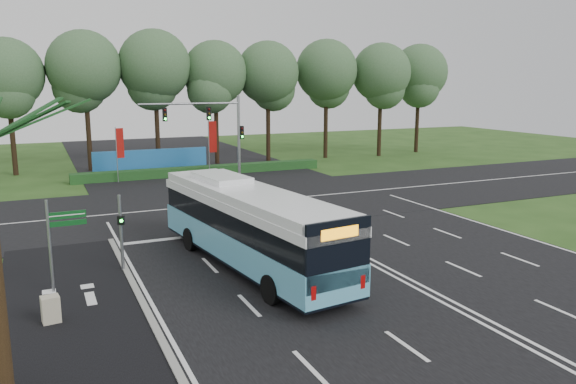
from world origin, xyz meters
name	(u,v)px	position (x,y,z in m)	size (l,w,h in m)	color
ground	(340,249)	(0.00, 0.00, 0.00)	(120.00, 120.00, 0.00)	#264717
road_main	(340,248)	(0.00, 0.00, 0.02)	(20.00, 120.00, 0.04)	black
road_cross	(253,202)	(0.00, 12.00, 0.03)	(120.00, 14.00, 0.05)	black
bike_path	(72,312)	(-12.50, -3.00, 0.03)	(5.00, 18.00, 0.06)	black
kerb_strip	(142,301)	(-10.10, -3.00, 0.06)	(0.25, 18.00, 0.12)	gray
city_bus	(249,226)	(-5.04, -0.86, 1.90)	(4.38, 13.36, 3.77)	#58ACCD
pedestrian_signal	(121,230)	(-10.20, 0.84, 1.84)	(0.32, 0.41, 3.36)	gray
street_sign	(58,234)	(-12.71, -0.65, 2.34)	(1.44, 0.13, 3.68)	gray
utility_cabinet	(51,310)	(-13.19, -3.65, 0.48)	(0.58, 0.48, 0.97)	#B5AC91
banner_flag_left	(119,146)	(-7.12, 23.64, 2.95)	(0.65, 0.21, 4.52)	gray
banner_flag_mid	(212,140)	(0.36, 22.79, 3.20)	(0.73, 0.08, 4.94)	gray
traffic_light_gantry	(218,125)	(0.21, 20.50, 4.66)	(8.41, 0.28, 7.00)	gray
hedge	(203,171)	(0.00, 24.50, 0.40)	(22.00, 1.20, 0.80)	#163D18
blue_hoarding	(151,162)	(-4.00, 27.00, 1.10)	(10.00, 0.30, 2.20)	#1F65AA
eucalyptus_row	(216,71)	(3.32, 30.79, 9.14)	(55.39, 8.81, 12.94)	black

